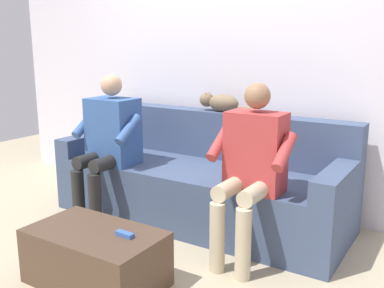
{
  "coord_description": "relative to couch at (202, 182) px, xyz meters",
  "views": [
    {
      "loc": [
        -1.79,
        2.84,
        1.43
      ],
      "look_at": [
        0.0,
        0.0,
        0.66
      ],
      "focal_mm": 41.36,
      "sensor_mm": 36.0,
      "label": 1
    }
  ],
  "objects": [
    {
      "name": "ground_plane",
      "position": [
        0.0,
        0.75,
        -0.31
      ],
      "size": [
        8.0,
        8.0,
        0.0
      ],
      "primitive_type": "plane",
      "color": "tan"
    },
    {
      "name": "back_wall",
      "position": [
        0.0,
        -0.5,
        0.92
      ],
      "size": [
        5.19,
        0.06,
        2.45
      ],
      "primitive_type": "cube",
      "color": "silver",
      "rests_on": "ground"
    },
    {
      "name": "couch",
      "position": [
        0.0,
        0.0,
        0.0
      ],
      "size": [
        2.39,
        0.87,
        0.86
      ],
      "color": "#3D4C6B",
      "rests_on": "ground"
    },
    {
      "name": "coffee_table",
      "position": [
        0.0,
        1.24,
        -0.14
      ],
      "size": [
        0.81,
        0.48,
        0.34
      ],
      "color": "#4C3828",
      "rests_on": "ground"
    },
    {
      "name": "person_left_seated",
      "position": [
        -0.64,
        0.44,
        0.36
      ],
      "size": [
        0.53,
        0.51,
        1.18
      ],
      "color": "#B23838",
      "rests_on": "ground"
    },
    {
      "name": "person_right_seated",
      "position": [
        0.64,
        0.4,
        0.37
      ],
      "size": [
        0.54,
        0.52,
        1.19
      ],
      "color": "#335693",
      "rests_on": "ground"
    },
    {
      "name": "cat_on_backrest",
      "position": [
        -0.0,
        -0.28,
        0.63
      ],
      "size": [
        0.51,
        0.15,
        0.16
      ],
      "color": "#756047",
      "rests_on": "couch"
    },
    {
      "name": "remote_blue",
      "position": [
        -0.2,
        1.2,
        0.05
      ],
      "size": [
        0.12,
        0.05,
        0.03
      ],
      "primitive_type": "cube",
      "rotation": [
        0.0,
        0.0,
        6.24
      ],
      "color": "#3860B7",
      "rests_on": "coffee_table"
    }
  ]
}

